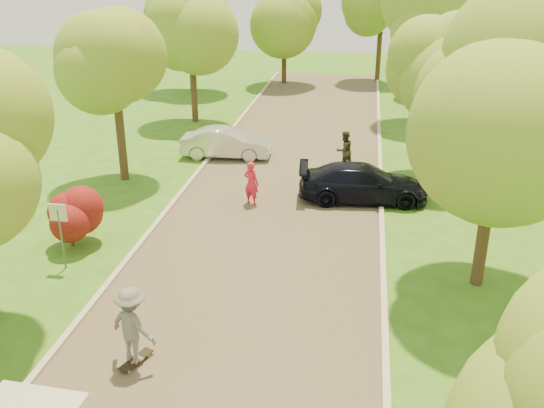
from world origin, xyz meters
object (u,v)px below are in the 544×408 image
Objects in this scene: dark_sedan at (363,183)px; longboard at (136,360)px; silver_sedan at (226,143)px; person_olive at (344,150)px; skateboarder at (132,325)px; person_striped at (251,183)px; street_sign at (59,223)px.

dark_sedan reaches higher than longboard.
silver_sedan is 5.75m from person_olive.
dark_sedan reaches higher than silver_sedan.
silver_sedan is 16.01m from longboard.
person_olive is (5.69, -0.84, 0.18)m from silver_sedan.
skateboarder is 10.34m from person_striped.
person_striped is 0.99× the size of person_olive.
person_striped is at bearing 51.57° from street_sign.
longboard is 10.37m from person_striped.
silver_sedan is at bearing -63.19° from skateboarder.
silver_sedan is 8.02m from dark_sedan.
longboard is (1.41, -15.93, -0.60)m from silver_sedan.
person_striped is at bearing -160.62° from silver_sedan.
person_olive is (8.19, 10.85, -0.68)m from street_sign.
street_sign is 11.59m from dark_sedan.
silver_sedan reaches higher than longboard.
dark_sedan is at bearing 38.07° from street_sign.
silver_sedan is (2.50, 11.69, -0.86)m from street_sign.
skateboarder is 1.09× the size of person_olive.
skateboarder is (0.00, 0.00, 0.99)m from longboard.
silver_sedan is 2.45× the size of person_striped.
dark_sedan is at bearing -92.78° from longboard.
person_striped is at bearing 14.62° from person_olive.
dark_sedan is at bearing -127.49° from silver_sedan.
person_olive is at bearing 9.07° from dark_sedan.
street_sign is at bearing -25.61° from skateboarder.
person_striped is at bearing 99.30° from dark_sedan.
silver_sedan is at bearing 50.61° from dark_sedan.
person_striped is 5.87m from person_olive.
street_sign reaches higher than person_striped.
street_sign is at bearing 12.79° from person_olive.
street_sign is 0.43× the size of dark_sedan.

